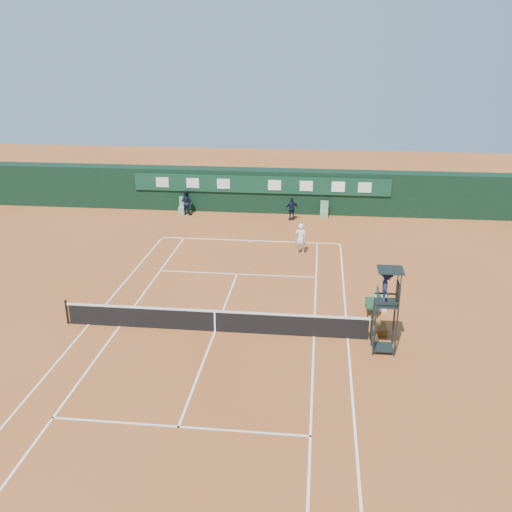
{
  "coord_description": "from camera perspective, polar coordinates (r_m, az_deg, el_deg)",
  "views": [
    {
      "loc": [
        4.08,
        -20.9,
        11.19
      ],
      "look_at": [
        1.04,
        6.0,
        1.2
      ],
      "focal_mm": 40.0,
      "sensor_mm": 36.0,
      "label": 1
    }
  ],
  "objects": [
    {
      "name": "ground",
      "position": [
        24.05,
        -4.11,
        -7.53
      ],
      "size": [
        90.0,
        90.0,
        0.0
      ],
      "primitive_type": "plane",
      "color": "#A85727",
      "rests_on": "ground"
    },
    {
      "name": "court_lines",
      "position": [
        24.05,
        -4.11,
        -7.51
      ],
      "size": [
        11.05,
        23.85,
        0.01
      ],
      "color": "white",
      "rests_on": "ground"
    },
    {
      "name": "tennis_net",
      "position": [
        23.82,
        -4.14,
        -6.44
      ],
      "size": [
        12.9,
        0.1,
        1.1
      ],
      "color": "black",
      "rests_on": "ground"
    },
    {
      "name": "back_wall",
      "position": [
        41.01,
        0.56,
        6.6
      ],
      "size": [
        40.0,
        1.65,
        3.0
      ],
      "color": "black",
      "rests_on": "ground"
    },
    {
      "name": "linesman_chair_left",
      "position": [
        41.03,
        -7.32,
        4.73
      ],
      "size": [
        0.55,
        0.5,
        1.15
      ],
      "color": "#61956A",
      "rests_on": "ground"
    },
    {
      "name": "linesman_chair_right",
      "position": [
        39.89,
        6.82,
        4.3
      ],
      "size": [
        0.55,
        0.5,
        1.15
      ],
      "color": "#57855C",
      "rests_on": "ground"
    },
    {
      "name": "umpire_chair",
      "position": [
        22.04,
        12.96,
        -3.63
      ],
      "size": [
        0.96,
        0.95,
        3.42
      ],
      "color": "black",
      "rests_on": "ground"
    },
    {
      "name": "player_bench",
      "position": [
        25.88,
        11.8,
        -4.37
      ],
      "size": [
        0.56,
        1.2,
        1.1
      ],
      "color": "#183C24",
      "rests_on": "ground"
    },
    {
      "name": "tennis_bag",
      "position": [
        24.34,
        12.42,
        -7.2
      ],
      "size": [
        0.42,
        0.88,
        0.32
      ],
      "primitive_type": "cube",
      "rotation": [
        0.0,
        0.0,
        0.05
      ],
      "color": "black",
      "rests_on": "ground"
    },
    {
      "name": "cooler",
      "position": [
        26.36,
        12.34,
        -4.58
      ],
      "size": [
        0.57,
        0.57,
        0.65
      ],
      "color": "white",
      "rests_on": "ground"
    },
    {
      "name": "tennis_ball",
      "position": [
        30.49,
        -0.6,
        -1.21
      ],
      "size": [
        0.06,
        0.06,
        0.06
      ],
      "primitive_type": "sphere",
      "color": "gold",
      "rests_on": "ground"
    },
    {
      "name": "player",
      "position": [
        32.54,
        4.48,
        1.75
      ],
      "size": [
        0.67,
        0.45,
        1.79
      ],
      "primitive_type": "imported",
      "rotation": [
        0.0,
        0.0,
        3.1
      ],
      "color": "white",
      "rests_on": "ground"
    },
    {
      "name": "ball_kid_left",
      "position": [
        40.45,
        -6.97,
        5.35
      ],
      "size": [
        1.0,
        0.87,
        1.76
      ],
      "primitive_type": "imported",
      "rotation": [
        0.0,
        0.0,
        2.88
      ],
      "color": "black",
      "rests_on": "ground"
    },
    {
      "name": "ball_kid_right",
      "position": [
        38.9,
        3.61,
        4.72
      ],
      "size": [
        1.01,
        0.68,
        1.6
      ],
      "primitive_type": "imported",
      "rotation": [
        0.0,
        0.0,
        3.48
      ],
      "color": "black",
      "rests_on": "ground"
    }
  ]
}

